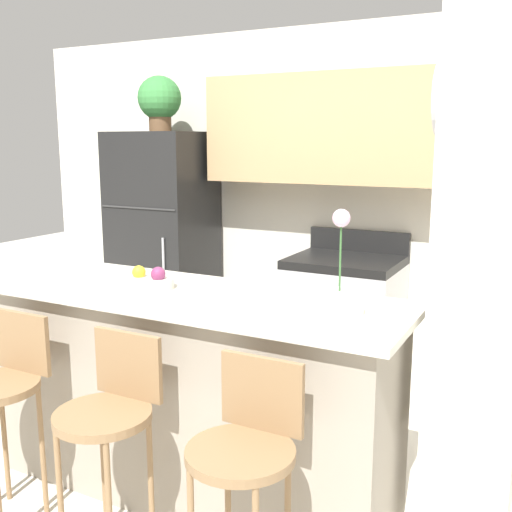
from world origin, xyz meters
name	(u,v)px	position (x,y,z in m)	size (l,w,h in m)	color
ground_plane	(191,490)	(0.00, 0.00, 0.00)	(14.00, 14.00, 0.00)	beige
wall_back	(355,171)	(0.15, 1.95, 1.50)	(5.60, 0.38, 2.55)	silver
pillar_right	(482,251)	(1.26, 0.25, 1.28)	(0.38, 0.32, 2.55)	silver
counter_bar	(189,393)	(0.00, 0.00, 0.52)	(2.11, 0.69, 1.02)	gray
refrigerator	(164,243)	(-1.35, 1.66, 0.89)	(0.73, 0.65, 1.79)	black
stove_range	(344,320)	(0.20, 1.67, 0.46)	(0.75, 0.63, 1.07)	silver
bar_stool_left	(3,387)	(-0.62, -0.56, 0.64)	(0.39, 0.39, 0.95)	olive
bar_stool_mid	(110,416)	(0.00, -0.56, 0.64)	(0.39, 0.39, 0.95)	olive
bar_stool_right	(246,453)	(0.62, -0.56, 0.64)	(0.39, 0.39, 0.95)	olive
potted_plant_on_fridge	(160,100)	(-1.35, 1.66, 2.03)	(0.34, 0.34, 0.43)	brown
orchid_vase	(339,295)	(0.78, -0.08, 1.12)	(0.16, 0.16, 0.44)	white
fruit_bowl	(148,282)	(-0.20, -0.03, 1.05)	(0.26, 0.26, 0.11)	silver
trash_bin	(212,344)	(-0.77, 1.45, 0.19)	(0.28, 0.28, 0.38)	black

